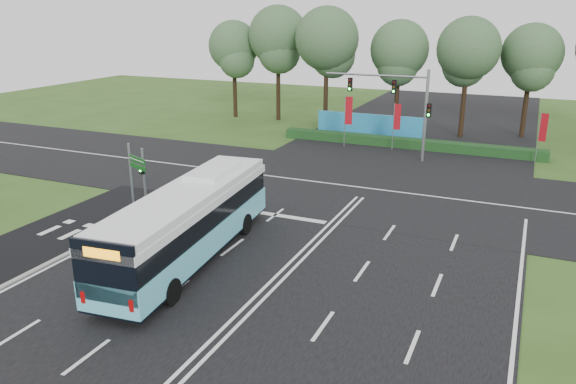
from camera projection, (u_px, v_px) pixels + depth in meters
name	position (u px, v px, depth m)	size (l,w,h in m)	color
ground	(294.00, 259.00, 26.29)	(120.00, 120.00, 0.00)	#31501A
road_main	(294.00, 259.00, 26.29)	(20.00, 120.00, 0.04)	black
road_cross	(366.00, 188.00, 36.73)	(120.00, 14.00, 0.05)	black
bike_path	(45.00, 240.00, 28.46)	(5.00, 18.00, 0.06)	black
kerb_strip	(81.00, 247.00, 27.53)	(0.25, 18.00, 0.12)	gray
city_bus	(189.00, 222.00, 25.75)	(3.96, 13.08, 3.70)	#5EC4DA
pedestrian_signal	(144.00, 179.00, 31.56)	(0.36, 0.43, 3.84)	gray
street_sign	(134.00, 174.00, 30.28)	(1.58, 0.74, 4.35)	gray
banner_flag_left	(348.00, 114.00, 47.14)	(0.64, 0.16, 4.39)	gray
banner_flag_mid	(396.00, 119.00, 46.06)	(0.58, 0.13, 3.95)	gray
banner_flag_right	(542.00, 130.00, 41.91)	(0.56, 0.23, 3.96)	gray
traffic_light_gantry	(403.00, 100.00, 42.63)	(8.41, 0.28, 7.00)	gray
hedge	(408.00, 143.00, 47.50)	(22.00, 1.20, 0.80)	#143717
blue_hoarding	(370.00, 126.00, 51.00)	(10.00, 0.30, 2.20)	#2282B8
eucalyptus_row	(432.00, 45.00, 51.05)	(46.64, 9.17, 11.73)	black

